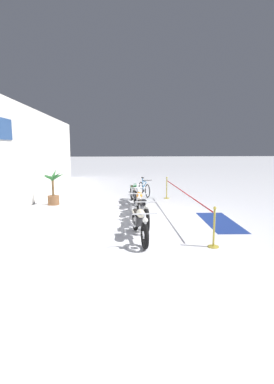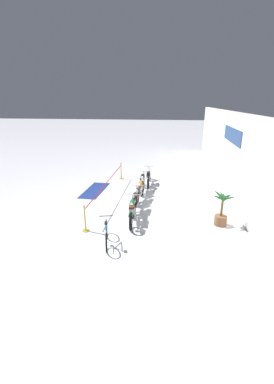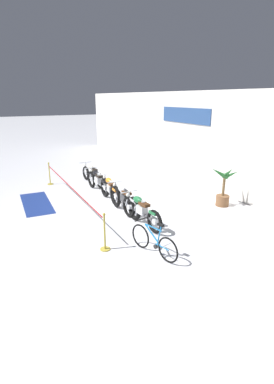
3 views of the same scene
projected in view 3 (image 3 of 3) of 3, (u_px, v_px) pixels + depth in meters
ground_plane at (98, 203)px, 11.65m from camera, size 120.00×120.00×0.00m
back_wall at (206, 140)px, 13.24m from camera, size 28.00×0.29×4.20m
motorcycle_cream_0 at (93, 174)px, 14.06m from camera, size 2.35×0.62×0.92m
motorcycle_black_1 at (98, 181)px, 12.84m from camera, size 2.28×0.62×0.95m
motorcycle_orange_2 at (110, 189)px, 11.66m from camera, size 2.17×0.62×0.96m
motorcycle_silver_3 at (124, 200)px, 10.51m from camera, size 2.31×0.62×0.98m
motorcycle_green_4 at (141, 210)px, 9.52m from camera, size 2.22×0.62×0.94m
bicycle at (154, 242)px, 7.70m from camera, size 1.65×0.57×0.94m
potted_palm_left_of_row at (223, 188)px, 11.12m from camera, size 1.04×0.97×1.59m
stanchion_far_left at (61, 182)px, 11.94m from camera, size 7.11×0.28×1.05m
stanchion_mid_left at (105, 237)px, 7.95m from camera, size 0.28×0.28×1.05m
floor_banner at (36, 203)px, 11.58m from camera, size 2.85×1.10×0.01m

